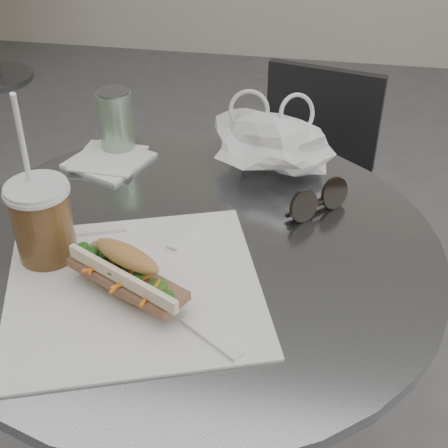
% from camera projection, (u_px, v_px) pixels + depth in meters
% --- Properties ---
extents(cafe_table, '(0.76, 0.76, 0.74)m').
position_uv_depth(cafe_table, '(197.00, 367.00, 1.11)').
color(cafe_table, slate).
rests_on(cafe_table, ground).
extents(chair_far, '(0.38, 0.42, 0.73)m').
position_uv_depth(chair_far, '(299.00, 227.00, 1.69)').
color(chair_far, '#2A2A2C').
rests_on(chair_far, ground).
extents(sandwich_paper, '(0.44, 0.43, 0.00)m').
position_uv_depth(sandwich_paper, '(134.00, 288.00, 0.86)').
color(sandwich_paper, white).
rests_on(sandwich_paper, cafe_table).
extents(banh_mi, '(0.23, 0.18, 0.08)m').
position_uv_depth(banh_mi, '(127.00, 274.00, 0.83)').
color(banh_mi, '#B47A44').
rests_on(banh_mi, sandwich_paper).
extents(iced_coffee, '(0.09, 0.09, 0.27)m').
position_uv_depth(iced_coffee, '(43.00, 221.00, 0.89)').
color(iced_coffee, brown).
rests_on(iced_coffee, cafe_table).
extents(sunglasses, '(0.10, 0.10, 0.05)m').
position_uv_depth(sunglasses, '(318.00, 201.00, 1.01)').
color(sunglasses, black).
rests_on(sunglasses, cafe_table).
extents(plastic_bag, '(0.25, 0.22, 0.10)m').
position_uv_depth(plastic_bag, '(270.00, 145.00, 1.10)').
color(plastic_bag, silver).
rests_on(plastic_bag, cafe_table).
extents(napkin_stack, '(0.16, 0.16, 0.01)m').
position_uv_depth(napkin_stack, '(109.00, 160.00, 1.15)').
color(napkin_stack, white).
rests_on(napkin_stack, cafe_table).
extents(drink_can, '(0.06, 0.06, 0.12)m').
position_uv_depth(drink_can, '(116.00, 122.00, 1.16)').
color(drink_can, '#4F8750').
rests_on(drink_can, cafe_table).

